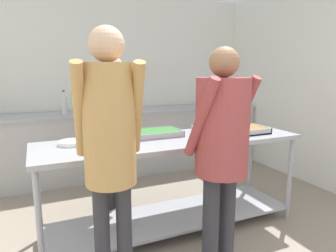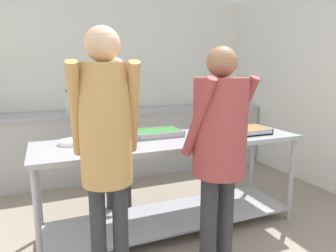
% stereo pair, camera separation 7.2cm
% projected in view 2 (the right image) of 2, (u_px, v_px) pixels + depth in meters
% --- Properties ---
extents(wall_rear, '(4.39, 0.06, 2.65)m').
position_uv_depth(wall_rear, '(119.00, 82.00, 4.60)').
color(wall_rear, silver).
rests_on(wall_rear, ground_plane).
extents(wall_right, '(0.06, 3.92, 2.65)m').
position_uv_depth(wall_right, '(329.00, 85.00, 3.69)').
color(wall_right, silver).
rests_on(wall_right, ground_plane).
extents(back_counter, '(4.23, 0.65, 0.93)m').
position_uv_depth(back_counter, '(127.00, 141.00, 4.42)').
color(back_counter, '#A8A8A8').
rests_on(back_counter, ground_plane).
extents(serving_counter, '(2.41, 0.71, 0.88)m').
position_uv_depth(serving_counter, '(172.00, 168.00, 2.78)').
color(serving_counter, '#9EA0A8').
rests_on(serving_counter, ground_plane).
extents(plate_stack, '(0.23, 0.23, 0.04)m').
position_uv_depth(plate_stack, '(72.00, 142.00, 2.51)').
color(plate_stack, white).
rests_on(plate_stack, serving_counter).
extents(serving_tray_greens, '(0.37, 0.33, 0.05)m').
position_uv_depth(serving_tray_greens, '(112.00, 138.00, 2.62)').
color(serving_tray_greens, '#9EA0A8').
rests_on(serving_tray_greens, serving_counter).
extents(serving_tray_vegetables, '(0.45, 0.32, 0.05)m').
position_uv_depth(serving_tray_vegetables, '(157.00, 133.00, 2.84)').
color(serving_tray_vegetables, '#9EA0A8').
rests_on(serving_tray_vegetables, serving_counter).
extents(sauce_pan, '(0.37, 0.23, 0.08)m').
position_uv_depth(sauce_pan, '(204.00, 130.00, 2.90)').
color(sauce_pan, '#9EA0A8').
rests_on(sauce_pan, serving_counter).
extents(serving_tray_roast, '(0.40, 0.32, 0.05)m').
position_uv_depth(serving_tray_roast, '(246.00, 131.00, 2.96)').
color(serving_tray_roast, '#9EA0A8').
rests_on(serving_tray_roast, serving_counter).
extents(guest_serving_left, '(0.53, 0.40, 1.66)m').
position_uv_depth(guest_serving_left, '(220.00, 139.00, 2.13)').
color(guest_serving_left, '#2D2D33').
rests_on(guest_serving_left, ground_plane).
extents(guest_serving_right, '(0.45, 0.39, 1.75)m').
position_uv_depth(guest_serving_right, '(106.00, 136.00, 1.83)').
color(guest_serving_right, '#2D2D33').
rests_on(guest_serving_right, ground_plane).
extents(cook_behind_counter, '(0.50, 0.40, 1.63)m').
position_uv_depth(cook_behind_counter, '(117.00, 118.00, 3.15)').
color(cook_behind_counter, '#2D2D33').
rests_on(cook_behind_counter, ground_plane).
extents(water_bottle, '(0.07, 0.07, 0.31)m').
position_uv_depth(water_bottle, '(67.00, 103.00, 3.97)').
color(water_bottle, silver).
rests_on(water_bottle, back_counter).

